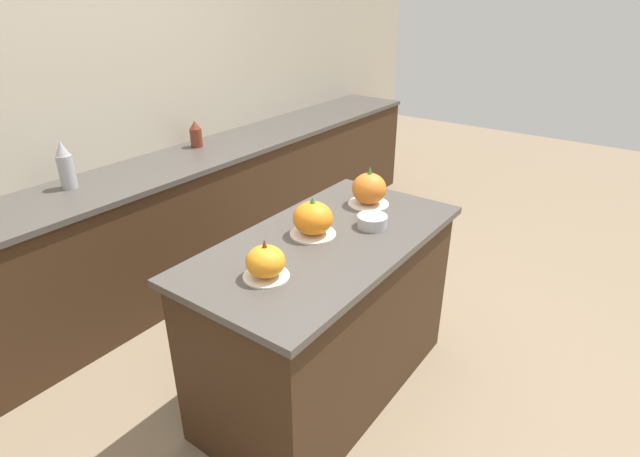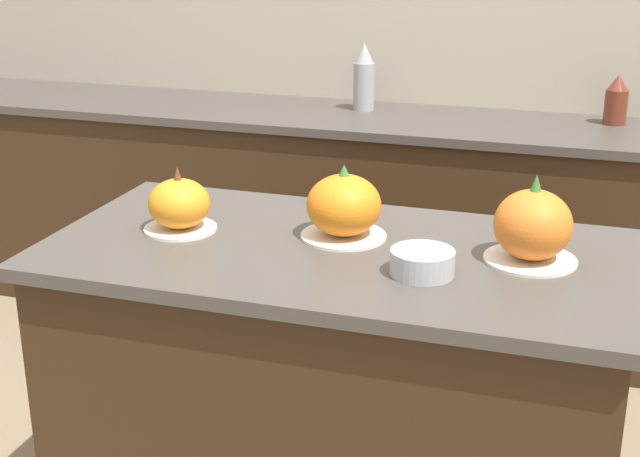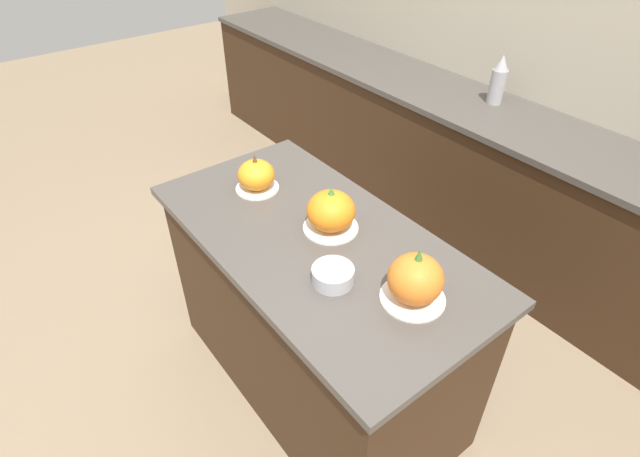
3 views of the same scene
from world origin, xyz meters
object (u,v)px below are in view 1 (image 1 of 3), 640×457
pumpkin_cake_right (369,189)px  bottle_tall (65,166)px  pumpkin_cake_center (313,219)px  mixing_bowl (372,221)px  bottle_short (196,134)px  pumpkin_cake_left (266,263)px

pumpkin_cake_right → bottle_tall: 1.75m
pumpkin_cake_center → mixing_bowl: 0.31m
pumpkin_cake_right → bottle_short: (0.18, 1.58, 0.01)m
bottle_short → mixing_bowl: bottle_short is taller
pumpkin_cake_center → bottle_short: (0.65, 1.56, 0.02)m
mixing_bowl → bottle_short: bearing=76.8°
pumpkin_cake_left → pumpkin_cake_right: 0.90m
pumpkin_cake_right → bottle_short: pumpkin_cake_right is taller
mixing_bowl → bottle_tall: bearing=109.5°
mixing_bowl → pumpkin_cake_right: bearing=34.7°
pumpkin_cake_center → bottle_tall: (-0.36, 1.52, 0.06)m
pumpkin_cake_left → pumpkin_cake_right: bearing=3.8°
pumpkin_cake_center → bottle_tall: bottle_tall is taller
mixing_bowl → pumpkin_cake_left: bearing=171.4°
pumpkin_cake_center → bottle_tall: bearing=103.3°
bottle_short → mixing_bowl: size_ratio=1.29×
bottle_tall → pumpkin_cake_right: bearing=-61.7°
bottle_short → mixing_bowl: 1.79m
pumpkin_cake_left → mixing_bowl: bearing=-8.6°
pumpkin_cake_left → mixing_bowl: pumpkin_cake_left is taller
pumpkin_cake_left → mixing_bowl: 0.68m
bottle_tall → pumpkin_cake_left: bearing=-92.4°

